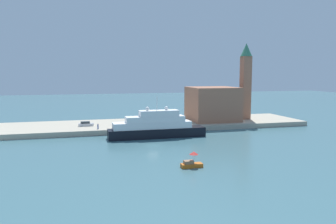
{
  "coord_description": "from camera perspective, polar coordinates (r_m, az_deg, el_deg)",
  "views": [
    {
      "loc": [
        -16.79,
        -76.37,
        17.32
      ],
      "look_at": [
        5.29,
        6.0,
        7.23
      ],
      "focal_mm": 35.77,
      "sensor_mm": 36.0,
      "label": 1
    }
  ],
  "objects": [
    {
      "name": "parked_car",
      "position": [
        102.42,
        -13.83,
        -2.01
      ],
      "size": [
        4.39,
        1.63,
        1.36
      ],
      "color": "silver",
      "rests_on": "quay_dock"
    },
    {
      "name": "quay_dock",
      "position": [
        106.1,
        -5.72,
        -2.27
      ],
      "size": [
        110.0,
        22.15,
        1.48
      ],
      "primitive_type": "cube",
      "color": "#ADA38E",
      "rests_on": "ground"
    },
    {
      "name": "mooring_bollard",
      "position": [
        97.29,
        -1.5,
        -2.43
      ],
      "size": [
        0.49,
        0.49,
        0.65
      ],
      "primitive_type": "cylinder",
      "color": "black",
      "rests_on": "quay_dock"
    },
    {
      "name": "person_figure",
      "position": [
        96.16,
        -11.85,
        -2.43
      ],
      "size": [
        0.36,
        0.36,
        1.59
      ],
      "color": "#334C8C",
      "rests_on": "quay_dock"
    },
    {
      "name": "small_motorboat",
      "position": [
        62.13,
        4.04,
        -8.55
      ],
      "size": [
        3.97,
        1.61,
        2.95
      ],
      "color": "#C66019",
      "rests_on": "ground"
    },
    {
      "name": "bell_tower",
      "position": [
        116.66,
        13.09,
        5.62
      ],
      "size": [
        3.92,
        3.92,
        25.55
      ],
      "color": "#9E664C",
      "rests_on": "quay_dock"
    },
    {
      "name": "large_yacht",
      "position": [
        89.42,
        -2.11,
        -2.54
      ],
      "size": [
        26.08,
        4.71,
        11.06
      ],
      "color": "black",
      "rests_on": "ground"
    },
    {
      "name": "harbor_building",
      "position": [
        111.49,
        7.6,
        1.38
      ],
      "size": [
        15.12,
        14.04,
        11.05
      ],
      "primitive_type": "cube",
      "color": "#9E664C",
      "rests_on": "quay_dock"
    },
    {
      "name": "ground",
      "position": [
        80.09,
        -2.56,
        -5.75
      ],
      "size": [
        400.0,
        400.0,
        0.0
      ],
      "primitive_type": "plane",
      "color": "#3D6670"
    }
  ]
}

